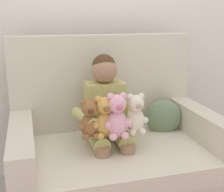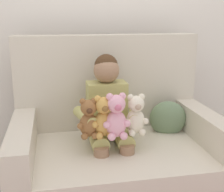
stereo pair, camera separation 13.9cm
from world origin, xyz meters
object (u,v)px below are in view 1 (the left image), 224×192
Objects in this scene: armchair at (115,156)px; throw_pillow at (164,117)px; plush_pink at (117,117)px; plush_brown at (89,120)px; plush_cream at (136,115)px; plush_honey at (105,118)px; seated_child at (107,112)px.

throw_pillow is (0.40, 0.11, 0.21)m from armchair.
plush_pink is at bearing -146.90° from throw_pillow.
throw_pillow is (0.60, 0.25, -0.12)m from plush_brown.
plush_cream is 1.04× the size of plush_brown.
armchair is 5.43× the size of plush_brown.
plush_pink is at bearing -2.04° from plush_honey.
throw_pillow is (0.44, 0.29, -0.14)m from plush_pink.
seated_child reaches higher than plush_pink.
plush_brown is (-0.20, -0.14, 0.33)m from armchair.
plush_cream is at bearing 24.84° from plush_honey.
seated_child is 0.48m from throw_pillow.
armchair is 0.32m from seated_child.
plush_pink reaches higher than plush_cream.
plush_brown is at bearing 152.63° from plush_pink.
armchair is at bearing 77.21° from plush_honey.
plush_cream reaches higher than plush_brown.
plush_pink is 0.14m from plush_cream.
armchair reaches higher than plush_honey.
plush_brown is at bearing -140.15° from seated_child.
armchair is 0.37m from plush_cream.
armchair reaches higher than plush_cream.
armchair is at bearing 123.63° from plush_cream.
armchair reaches higher than throw_pillow.
plush_honey is (-0.07, 0.03, -0.01)m from plush_pink.
plush_brown is at bearing -157.58° from throw_pillow.
plush_pink is 1.14× the size of plush_brown.
plush_brown is at bearing -144.35° from armchair.
armchair is 5.10× the size of plush_honey.
armchair reaches higher than plush_pink.
plush_pink is at bearing -92.58° from seated_child.
armchair is 5.20× the size of plush_cream.
throw_pillow is (0.45, 0.10, -0.11)m from seated_child.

